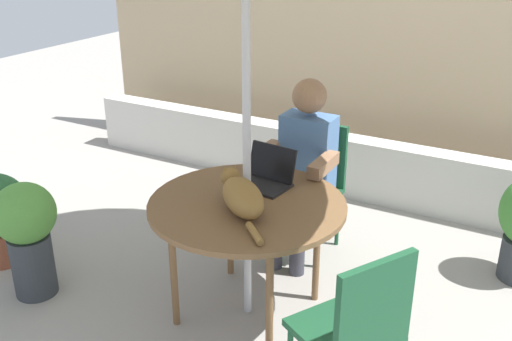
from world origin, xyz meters
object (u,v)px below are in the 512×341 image
(patio_table, at_px, (247,211))
(person_seated, at_px, (303,162))
(potted_plant_near_fence, at_px, (27,231))
(chair_empty, at_px, (357,325))
(cat, at_px, (241,196))
(chair_occupied, at_px, (312,178))
(laptop, at_px, (267,173))

(patio_table, relative_size, person_seated, 0.89)
(potted_plant_near_fence, bearing_deg, chair_empty, 0.17)
(potted_plant_near_fence, bearing_deg, person_seated, 44.12)
(cat, bearing_deg, person_seated, 91.37)
(cat, height_order, potted_plant_near_fence, cat)
(chair_empty, bearing_deg, chair_occupied, 121.00)
(chair_occupied, height_order, person_seated, person_seated)
(cat, bearing_deg, patio_table, 101.76)
(patio_table, height_order, laptop, laptop)
(chair_occupied, relative_size, potted_plant_near_fence, 1.20)
(laptop, xyz_separation_m, potted_plant_near_fence, (-1.21, -0.74, -0.34))
(potted_plant_near_fence, bearing_deg, patio_table, 20.70)
(chair_occupied, relative_size, person_seated, 0.72)
(laptop, relative_size, cat, 0.66)
(chair_occupied, relative_size, laptop, 2.70)
(chair_occupied, distance_m, laptop, 0.67)
(laptop, bearing_deg, person_seated, 87.43)
(laptop, bearing_deg, patio_table, -85.66)
(chair_empty, xyz_separation_m, potted_plant_near_fence, (-2.05, -0.01, -0.08))
(chair_occupied, xyz_separation_m, cat, (0.02, -0.98, 0.28))
(chair_occupied, relative_size, cat, 1.78)
(chair_empty, bearing_deg, laptop, 138.60)
(person_seated, bearing_deg, patio_table, -90.00)
(chair_occupied, bearing_deg, potted_plant_near_fence, -132.35)
(chair_empty, height_order, person_seated, person_seated)
(chair_occupied, bearing_deg, chair_empty, -59.00)
(patio_table, relative_size, chair_occupied, 1.23)
(cat, bearing_deg, laptop, 96.28)
(patio_table, relative_size, chair_empty, 1.23)
(chair_empty, height_order, laptop, laptop)
(person_seated, bearing_deg, chair_occupied, 90.00)
(chair_occupied, distance_m, person_seated, 0.23)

